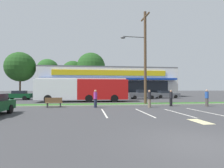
{
  "coord_description": "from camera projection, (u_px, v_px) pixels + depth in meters",
  "views": [
    {
      "loc": [
        -3.68,
        -5.51,
        1.86
      ],
      "look_at": [
        -0.59,
        18.1,
        2.43
      ],
      "focal_mm": 28.32,
      "sensor_mm": 36.0,
      "label": 1
    }
  ],
  "objects": [
    {
      "name": "pedestrian_by_pole",
      "position": [
        149.0,
        99.0,
        16.99
      ],
      "size": [
        0.34,
        0.34,
        1.68
      ],
      "rotation": [
        0.0,
        0.0,
        1.83
      ],
      "color": "#726651",
      "rests_on": "ground_plane"
    },
    {
      "name": "pedestrian_far",
      "position": [
        207.0,
        98.0,
        18.01
      ],
      "size": [
        0.35,
        0.35,
        1.72
      ],
      "rotation": [
        0.0,
        0.0,
        5.63
      ],
      "color": "#47423D",
      "rests_on": "ground_plane"
    },
    {
      "name": "parking_stripe_3",
      "position": [
        203.0,
        112.0,
        13.99
      ],
      "size": [
        0.12,
        4.8,
        0.01
      ],
      "primitive_type": "cube",
      "color": "silver",
      "rests_on": "ground_plane"
    },
    {
      "name": "car_4",
      "position": [
        166.0,
        94.0,
        33.07
      ],
      "size": [
        4.72,
        2.02,
        1.38
      ],
      "color": "#515459",
      "rests_on": "ground_plane"
    },
    {
      "name": "city_bus",
      "position": [
        82.0,
        89.0,
        24.29
      ],
      "size": [
        12.4,
        2.95,
        3.25
      ],
      "rotation": [
        0.0,
        0.0,
        3.11
      ],
      "color": "#B71414",
      "rests_on": "ground_plane"
    },
    {
      "name": "tree_left",
      "position": [
        48.0,
        70.0,
        48.52
      ],
      "size": [
        6.01,
        6.01,
        9.91
      ],
      "color": "#473323",
      "rests_on": "ground_plane"
    },
    {
      "name": "lot_arrow",
      "position": [
        200.0,
        121.0,
        9.83
      ],
      "size": [
        0.7,
        1.6,
        0.01
      ],
      "primitive_type": "cube",
      "color": "beige",
      "rests_on": "ground_plane"
    },
    {
      "name": "pedestrian_mid",
      "position": [
        171.0,
        98.0,
        18.27
      ],
      "size": [
        0.34,
        0.34,
        1.66
      ],
      "rotation": [
        0.0,
        0.0,
        2.37
      ],
      "color": "black",
      "rests_on": "ground_plane"
    },
    {
      "name": "parking_stripe_1",
      "position": [
        144.0,
        113.0,
        13.39
      ],
      "size": [
        0.12,
        4.8,
        0.01
      ],
      "primitive_type": "cube",
      "color": "silver",
      "rests_on": "ground_plane"
    },
    {
      "name": "grass_median",
      "position": [
        122.0,
        104.0,
        19.77
      ],
      "size": [
        56.0,
        2.2,
        0.12
      ],
      "primitive_type": "cube",
      "color": "#2D5B23",
      "rests_on": "ground_plane"
    },
    {
      "name": "car_3",
      "position": [
        18.0,
        95.0,
        28.17
      ],
      "size": [
        4.11,
        2.0,
        1.47
      ],
      "rotation": [
        0.0,
        0.0,
        3.14
      ],
      "color": "#0C3F1E",
      "rests_on": "ground_plane"
    },
    {
      "name": "curb_lip",
      "position": [
        124.0,
        105.0,
        18.56
      ],
      "size": [
        56.0,
        0.24,
        0.12
      ],
      "primitive_type": "cube",
      "color": "#99968C",
      "rests_on": "ground_plane"
    },
    {
      "name": "storefront_building",
      "position": [
        107.0,
        83.0,
        42.73
      ],
      "size": [
        29.13,
        15.32,
        6.39
      ],
      "color": "silver",
      "rests_on": "ground_plane"
    },
    {
      "name": "car_1",
      "position": [
        142.0,
        94.0,
        30.46
      ],
      "size": [
        4.78,
        1.87,
        1.61
      ],
      "rotation": [
        0.0,
        0.0,
        3.14
      ],
      "color": "#515459",
      "rests_on": "ground_plane"
    },
    {
      "name": "bus_stop_bench",
      "position": [
        54.0,
        102.0,
        17.07
      ],
      "size": [
        1.6,
        0.45,
        0.95
      ],
      "rotation": [
        0.0,
        0.0,
        3.14
      ],
      "color": "brown",
      "rests_on": "ground_plane"
    },
    {
      "name": "ground_plane",
      "position": [
        200.0,
        144.0,
        5.89
      ],
      "size": [
        240.0,
        240.0,
        0.0
      ],
      "primitive_type": "plane",
      "color": "#38383A"
    },
    {
      "name": "parking_stripe_2",
      "position": [
        178.0,
        113.0,
        13.33
      ],
      "size": [
        0.12,
        4.8,
        0.01
      ],
      "primitive_type": "cube",
      "color": "silver",
      "rests_on": "ground_plane"
    },
    {
      "name": "utility_pole",
      "position": [
        144.0,
        55.0,
        19.96
      ],
      "size": [
        3.03,
        2.4,
        10.58
      ],
      "color": "#4C3826",
      "rests_on": "ground_plane"
    },
    {
      "name": "car_2",
      "position": [
        56.0,
        95.0,
        28.77
      ],
      "size": [
        4.37,
        1.94,
        1.54
      ],
      "rotation": [
        0.0,
        0.0,
        3.14
      ],
      "color": "navy",
      "rests_on": "ground_plane"
    },
    {
      "name": "tree_far_left",
      "position": [
        20.0,
        67.0,
        47.96
      ],
      "size": [
        8.0,
        8.0,
        11.66
      ],
      "color": "#473323",
      "rests_on": "ground_plane"
    },
    {
      "name": "parking_stripe_0",
      "position": [
        104.0,
        113.0,
        13.36
      ],
      "size": [
        0.12,
        4.8,
        0.01
      ],
      "primitive_type": "cube",
      "color": "silver",
      "rests_on": "ground_plane"
    },
    {
      "name": "pedestrian_near_bench",
      "position": [
        95.0,
        99.0,
        16.98
      ],
      "size": [
        0.34,
        0.34,
        1.71
      ],
      "rotation": [
        0.0,
        0.0,
        1.49
      ],
      "color": "#1E2338",
      "rests_on": "ground_plane"
    },
    {
      "name": "tree_mid",
      "position": [
        91.0,
        67.0,
        48.47
      ],
      "size": [
        7.8,
        7.8,
        11.61
      ],
      "color": "#473323",
      "rests_on": "ground_plane"
    },
    {
      "name": "tree_mid_left",
      "position": [
        73.0,
        72.0,
        51.14
      ],
      "size": [
        6.38,
        6.38,
        9.79
      ],
      "color": "#473323",
      "rests_on": "ground_plane"
    }
  ]
}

